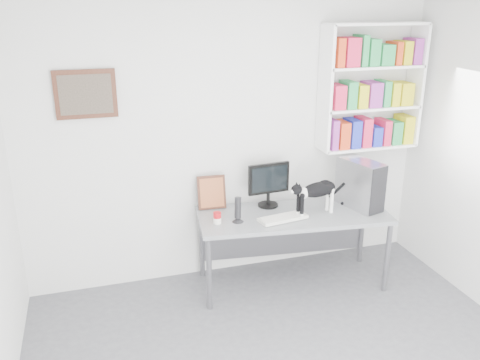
% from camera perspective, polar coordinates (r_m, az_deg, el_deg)
% --- Properties ---
extents(room, '(4.01, 4.01, 2.70)m').
position_cam_1_polar(room, '(3.16, 8.98, -5.24)').
color(room, '#5D5E63').
rests_on(room, ground).
extents(bookshelf, '(1.03, 0.28, 1.24)m').
position_cam_1_polar(bookshelf, '(5.24, 14.53, 10.05)').
color(bookshelf, white).
rests_on(bookshelf, room).
extents(wall_art, '(0.52, 0.04, 0.42)m').
position_cam_1_polar(wall_art, '(4.60, -16.95, 9.20)').
color(wall_art, '#4C2718').
rests_on(wall_art, room).
extents(desk, '(1.87, 0.90, 0.75)m').
position_cam_1_polar(desk, '(5.01, 5.86, -7.70)').
color(desk, slate).
rests_on(desk, room).
extents(monitor, '(0.44, 0.23, 0.45)m').
position_cam_1_polar(monitor, '(4.93, 3.21, -0.50)').
color(monitor, black).
rests_on(monitor, desk).
extents(keyboard, '(0.48, 0.24, 0.03)m').
position_cam_1_polar(keyboard, '(4.70, 4.83, -4.28)').
color(keyboard, beige).
rests_on(keyboard, desk).
extents(pc_tower, '(0.33, 0.51, 0.47)m').
position_cam_1_polar(pc_tower, '(5.04, 13.30, -0.42)').
color(pc_tower, '#B2B2B7').
rests_on(pc_tower, desk).
extents(speaker, '(0.14, 0.14, 0.25)m').
position_cam_1_polar(speaker, '(4.60, -0.24, -3.31)').
color(speaker, black).
rests_on(speaker, desk).
extents(leaning_print, '(0.28, 0.12, 0.34)m').
position_cam_1_polar(leaning_print, '(4.90, -3.21, -1.32)').
color(leaning_print, '#4C2718').
rests_on(leaning_print, desk).
extents(soup_can, '(0.07, 0.07, 0.11)m').
position_cam_1_polar(soup_can, '(4.61, -2.57, -4.27)').
color(soup_can, '#B60F16').
rests_on(soup_can, desk).
extents(cat, '(0.56, 0.24, 0.33)m').
position_cam_1_polar(cat, '(4.80, 8.59, -2.00)').
color(cat, black).
rests_on(cat, desk).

